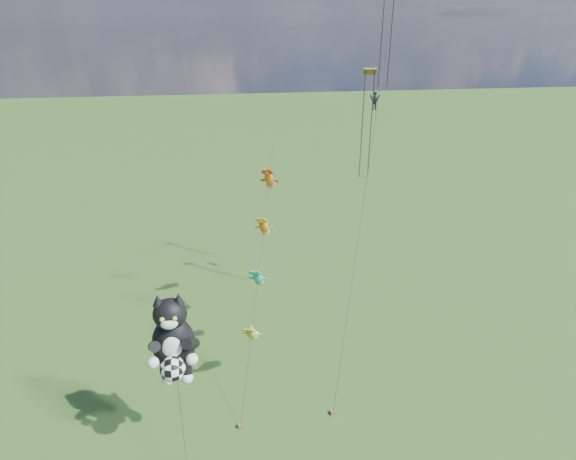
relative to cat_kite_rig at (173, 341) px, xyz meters
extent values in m
plane|color=#1A4010|center=(-3.22, 1.50, -8.39)|extent=(300.00, 300.00, 0.00)
cylinder|color=black|center=(0.17, -1.42, -5.23)|extent=(0.38, 2.67, 6.03)
ellipsoid|color=black|center=(0.00, 0.24, -0.39)|extent=(2.74, 2.34, 3.66)
ellipsoid|color=black|center=(0.00, 0.12, 1.78)|extent=(2.14, 1.98, 1.85)
cone|color=black|center=(-0.57, 0.12, 2.75)|extent=(0.71, 0.71, 0.69)
cone|color=black|center=(0.57, 0.12, 2.75)|extent=(0.71, 0.71, 0.69)
ellipsoid|color=white|center=(0.00, -0.62, 1.61)|extent=(1.01, 0.59, 0.66)
ellipsoid|color=white|center=(0.00, -0.62, -0.05)|extent=(1.19, 0.56, 1.51)
sphere|color=gold|center=(-0.34, -0.70, 1.99)|extent=(0.27, 0.27, 0.27)
sphere|color=gold|center=(0.34, -0.70, 1.99)|extent=(0.27, 0.27, 0.27)
sphere|color=white|center=(-1.09, -0.96, -0.68)|extent=(0.69, 0.69, 0.69)
sphere|color=white|center=(1.09, -0.96, -0.68)|extent=(0.69, 0.69, 0.69)
sphere|color=white|center=(-0.57, 0.07, -2.86)|extent=(0.73, 0.73, 0.73)
sphere|color=white|center=(0.57, 0.07, -2.86)|extent=(0.73, 0.73, 0.73)
sphere|color=white|center=(0.00, -1.31, -0.97)|extent=(1.46, 1.46, 1.46)
cube|color=brown|center=(3.67, 1.06, -8.28)|extent=(0.40, 0.30, 0.22)
cylinder|color=black|center=(5.73, 8.69, -0.38)|extent=(4.16, 15.29, 15.75)
ellipsoid|color=green|center=(4.82, 5.33, -3.84)|extent=(1.22, 2.13, 2.01)
ellipsoid|color=#1999BF|center=(5.59, 8.18, -0.90)|extent=(1.22, 2.13, 2.01)
ellipsoid|color=red|center=(6.36, 11.03, 2.04)|extent=(1.22, 2.13, 2.01)
ellipsoid|color=orange|center=(7.13, 13.88, 4.97)|extent=(1.22, 2.13, 2.01)
cube|color=brown|center=(10.17, 1.36, -8.28)|extent=(0.40, 0.30, 0.22)
cylinder|color=black|center=(13.66, 9.15, 2.90)|extent=(7.02, 15.61, 22.30)
cube|color=#2B8B14|center=(15.22, 14.42, 13.25)|extent=(1.13, 0.95, 0.54)
cylinder|color=black|center=(14.86, 14.42, 8.86)|extent=(0.08, 0.08, 8.77)
cylinder|color=black|center=(15.58, 14.42, 8.86)|extent=(0.08, 0.08, 8.77)
cylinder|color=black|center=(16.78, 16.93, 15.44)|extent=(0.08, 0.08, 7.87)
cylinder|color=black|center=(17.51, 16.93, 15.44)|extent=(0.08, 0.08, 7.87)
camera|label=1|loc=(3.48, -23.49, 17.32)|focal=30.00mm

